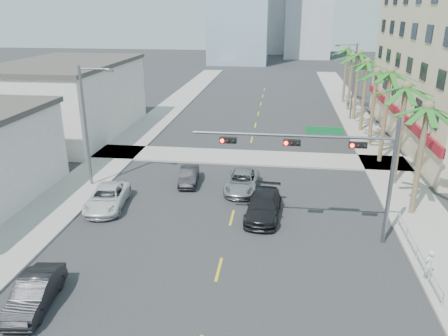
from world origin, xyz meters
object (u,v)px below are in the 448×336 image
Objects in this scene: car_parked_far at (107,198)px; car_lane_center at (242,182)px; pedestrian at (428,265)px; traffic_signal_mast at (333,157)px; car_parked_mid at (35,293)px; car_lane_right at (264,206)px; car_lane_left at (189,176)px.

car_lane_center is (8.75, 4.16, -0.02)m from car_parked_far.
traffic_signal_mast is at bearing -74.59° from pedestrian.
pedestrian is at bearing 6.36° from car_parked_mid.
car_lane_right is at bearing -65.20° from car_lane_center.
car_lane_left is 0.77× the size of car_lane_center.
car_parked_mid is 0.85× the size of car_lane_center.
car_lane_center is at bearing 117.14° from car_lane_right.
car_lane_center is 14.46m from pedestrian.
car_lane_right is (10.53, -0.01, 0.04)m from car_parked_far.
car_lane_center is at bearing -17.20° from car_lane_left.
car_parked_far is 1.33× the size of car_lane_left.
car_lane_center is 0.96× the size of car_lane_right.
car_lane_left is at bearing 170.60° from car_lane_center.
car_lane_center is (-5.57, 6.67, -4.38)m from traffic_signal_mast.
traffic_signal_mast reaches higher than car_lane_center.
car_parked_far is at bearing -53.57° from pedestrian.
car_lane_center is at bearing 54.39° from car_parked_mid.
car_parked_mid reaches higher than car_lane_left.
traffic_signal_mast is at bearing 23.45° from car_parked_mid.
car_parked_far is 6.75m from car_lane_left.
car_lane_left is 2.36× the size of pedestrian.
car_lane_center is (4.18, -0.82, 0.06)m from car_lane_left.
traffic_signal_mast is 2.16× the size of car_lane_right.
car_parked_far reaches higher than car_lane_center.
pedestrian is (8.30, -6.20, 0.20)m from car_lane_right.
car_parked_mid is 0.83× the size of car_parked_far.
pedestrian is at bearing -39.26° from traffic_signal_mast.
car_lane_center is 3.08× the size of pedestrian.
car_parked_far is at bearing 170.03° from traffic_signal_mast.
traffic_signal_mast reaches higher than car_lane_right.
traffic_signal_mast is 15.17m from car_parked_far.
car_lane_center is at bearing -81.12° from pedestrian.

